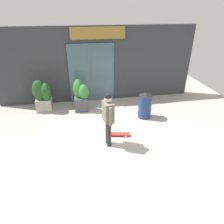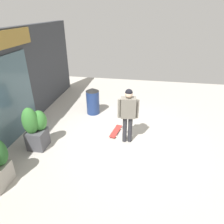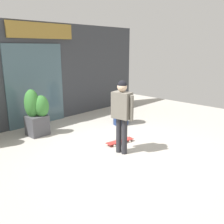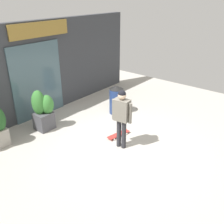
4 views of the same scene
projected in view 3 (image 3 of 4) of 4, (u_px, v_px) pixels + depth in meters
The scene contains 6 objects.
ground_plane at pixel (117, 149), 6.11m from camera, with size 12.00×12.00×0.00m, color #B2ADA3.
building_facade at pixel (40, 74), 7.95m from camera, with size 8.60×0.31×3.20m.
skateboarder at pixel (122, 110), 5.61m from camera, with size 0.31×0.60×1.72m.
skateboard at pixel (120, 141), 6.43m from camera, with size 0.81×0.34×0.08m.
planter_box_left at pixel (36, 113), 6.93m from camera, with size 0.61×0.58×1.32m.
trash_bin at pixel (121, 109), 7.92m from camera, with size 0.51×0.51×1.04m.
Camera 3 is at (-4.17, -3.85, 2.44)m, focal length 39.60 mm.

